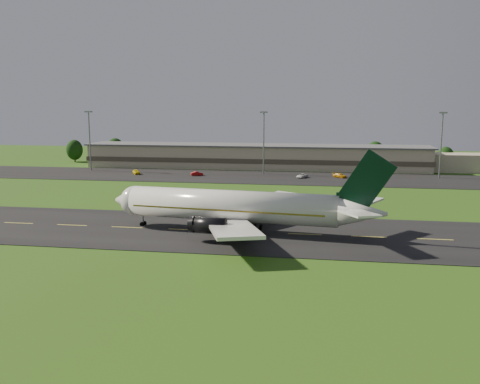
% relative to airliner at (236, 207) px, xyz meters
% --- Properties ---
extents(ground, '(360.00, 360.00, 0.00)m').
position_rel_airliner_xyz_m(ground, '(-9.68, 0.10, -4.66)').
color(ground, '#214C13').
rests_on(ground, ground).
extents(taxiway, '(220.00, 30.00, 0.10)m').
position_rel_airliner_xyz_m(taxiway, '(-9.68, 0.10, -4.61)').
color(taxiway, black).
rests_on(taxiway, ground).
extents(apron, '(260.00, 30.00, 0.10)m').
position_rel_airliner_xyz_m(apron, '(-9.68, 72.10, -4.61)').
color(apron, black).
rests_on(apron, ground).
extents(airliner, '(51.22, 41.92, 15.57)m').
position_rel_airliner_xyz_m(airliner, '(0.00, 0.00, 0.00)').
color(airliner, white).
rests_on(airliner, ground).
extents(terminal, '(145.00, 16.00, 8.40)m').
position_rel_airliner_xyz_m(terminal, '(-3.28, 96.28, -0.67)').
color(terminal, '#C3B495').
rests_on(terminal, ground).
extents(light_mast_west, '(2.40, 1.20, 20.35)m').
position_rel_airliner_xyz_m(light_mast_west, '(-64.68, 80.10, 8.08)').
color(light_mast_west, gray).
rests_on(light_mast_west, ground).
extents(light_mast_centre, '(2.40, 1.20, 20.35)m').
position_rel_airliner_xyz_m(light_mast_centre, '(-4.68, 80.10, 8.08)').
color(light_mast_centre, gray).
rests_on(light_mast_centre, ground).
extents(light_mast_east, '(2.40, 1.20, 20.35)m').
position_rel_airliner_xyz_m(light_mast_east, '(50.32, 80.10, 8.08)').
color(light_mast_east, gray).
rests_on(light_mast_east, ground).
extents(tree_line, '(195.14, 9.20, 9.58)m').
position_rel_airliner_xyz_m(tree_line, '(21.65, 105.91, 0.15)').
color(tree_line, black).
rests_on(tree_line, ground).
extents(service_vehicle_a, '(3.84, 4.65, 1.49)m').
position_rel_airliner_xyz_m(service_vehicle_a, '(-45.55, 72.62, -3.81)').
color(service_vehicle_a, yellow).
rests_on(service_vehicle_a, apron).
extents(service_vehicle_b, '(4.12, 2.60, 1.28)m').
position_rel_airliner_xyz_m(service_vehicle_b, '(-25.07, 72.13, -3.92)').
color(service_vehicle_b, '#A60B0D').
rests_on(service_vehicle_b, apron).
extents(service_vehicle_c, '(3.78, 4.99, 1.26)m').
position_rel_airliner_xyz_m(service_vehicle_c, '(8.23, 72.63, -3.93)').
color(service_vehicle_c, silver).
rests_on(service_vehicle_c, apron).
extents(service_vehicle_d, '(4.76, 4.49, 1.35)m').
position_rel_airliner_xyz_m(service_vehicle_d, '(19.81, 74.96, -3.88)').
color(service_vehicle_d, orange).
rests_on(service_vehicle_d, apron).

